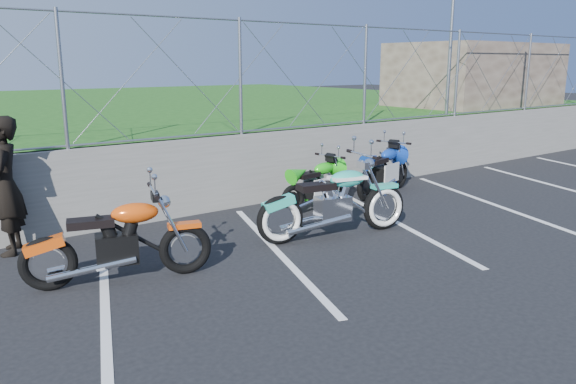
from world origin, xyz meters
TOP-DOWN VIEW (x-y plane):
  - ground at (0.00, 0.00)m, footprint 90.00×90.00m
  - retaining_wall at (0.00, 3.50)m, footprint 30.00×0.22m
  - grass_field at (0.00, 13.50)m, footprint 30.00×20.00m
  - stone_building at (10.50, 5.50)m, footprint 5.00×3.00m
  - chain_link_fence at (0.00, 3.50)m, footprint 28.00×0.03m
  - sign_pole at (7.20, 3.90)m, footprint 0.08×0.08m
  - parking_lines at (1.20, 1.00)m, footprint 18.29×4.31m
  - cruiser_turquoise at (1.11, 1.05)m, footprint 2.44×0.79m
  - naked_orange at (-2.10, 1.20)m, footprint 2.14×0.85m
  - sportbike_green at (1.94, 2.47)m, footprint 1.79×0.64m
  - sportbike_blue at (3.72, 2.58)m, footprint 1.91×0.76m
  - person_standing at (-2.95, 3.11)m, footprint 0.63×0.78m

SIDE VIEW (x-z plane):
  - ground at x=0.00m, z-range 0.00..0.00m
  - parking_lines at x=1.20m, z-range 0.00..0.01m
  - sportbike_green at x=1.94m, z-range -0.06..0.87m
  - sportbike_blue at x=3.72m, z-range -0.07..0.94m
  - naked_orange at x=-2.10m, z-range -0.08..1.01m
  - cruiser_turquoise at x=1.11m, z-range -0.12..1.11m
  - retaining_wall at x=0.00m, z-range 0.00..1.30m
  - grass_field at x=0.00m, z-range 0.00..1.30m
  - person_standing at x=-2.95m, z-range 0.00..1.87m
  - stone_building at x=10.50m, z-range 1.30..3.10m
  - chain_link_fence at x=0.00m, z-range 1.30..3.30m
  - sign_pole at x=7.20m, z-range 1.30..4.30m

